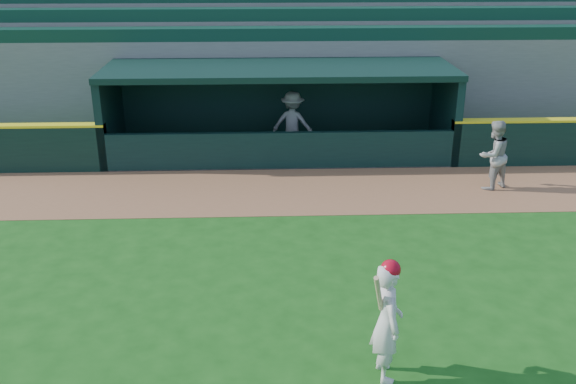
% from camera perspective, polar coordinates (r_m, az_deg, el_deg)
% --- Properties ---
extents(ground, '(120.00, 120.00, 0.00)m').
position_cam_1_polar(ground, '(11.04, 0.32, -9.40)').
color(ground, '#174D13').
rests_on(ground, ground).
extents(warning_track, '(40.00, 3.00, 0.01)m').
position_cam_1_polar(warning_track, '(15.43, -0.47, 0.11)').
color(warning_track, brown).
rests_on(warning_track, ground).
extents(dugout_player_front, '(1.02, 0.94, 1.69)m').
position_cam_1_polar(dugout_player_front, '(16.09, 17.81, 3.14)').
color(dugout_player_front, gray).
rests_on(dugout_player_front, ground).
extents(dugout_player_inside, '(1.27, 0.92, 1.76)m').
position_cam_1_polar(dugout_player_inside, '(17.87, 0.41, 6.14)').
color(dugout_player_inside, gray).
rests_on(dugout_player_inside, ground).
extents(dugout, '(9.40, 2.80, 2.46)m').
position_cam_1_polar(dugout, '(17.97, -0.80, 7.81)').
color(dugout, slate).
rests_on(dugout, ground).
extents(stands, '(34.50, 6.25, 7.40)m').
position_cam_1_polar(stands, '(22.25, -1.10, 13.27)').
color(stands, slate).
rests_on(stands, ground).
extents(batter_at_plate, '(0.54, 0.80, 1.82)m').
position_cam_1_polar(batter_at_plate, '(8.93, 8.81, -11.13)').
color(batter_at_plate, silver).
rests_on(batter_at_plate, ground).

